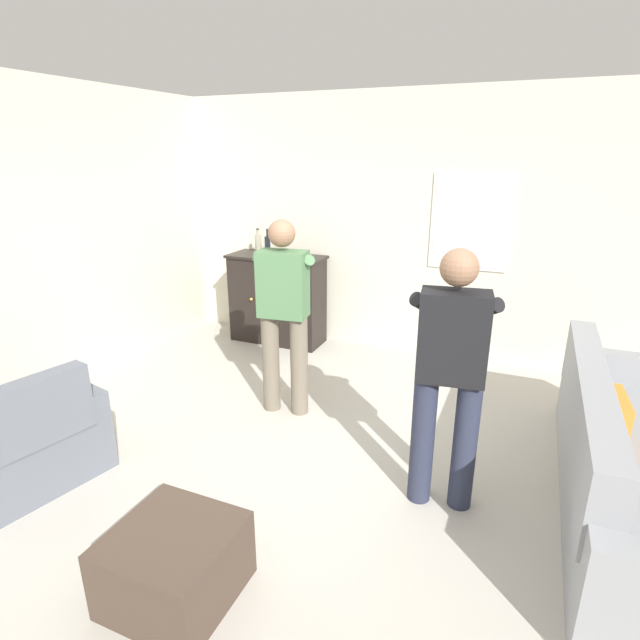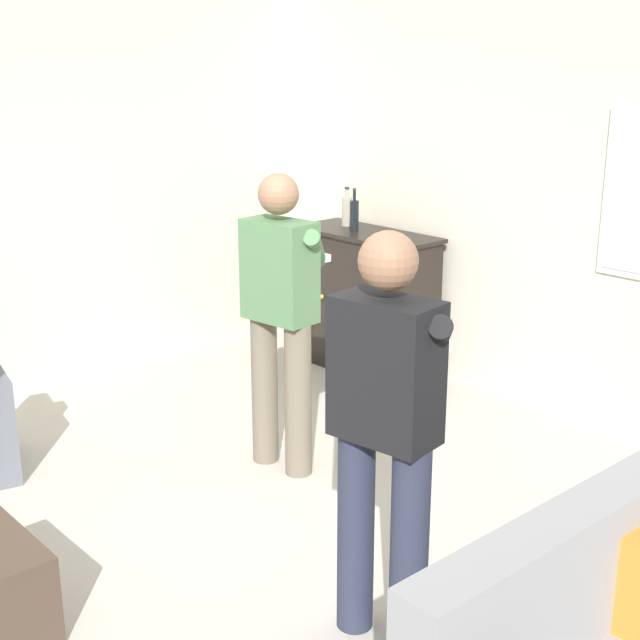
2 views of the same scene
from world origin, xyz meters
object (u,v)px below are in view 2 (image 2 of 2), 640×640
Objects in this scene: bottle_wine_green at (354,215)px; bottle_liquor_amber at (347,210)px; person_standing_right at (386,423)px; sideboard_cabinet at (365,301)px; person_standing_left at (281,309)px.

bottle_wine_green is 0.20m from bottle_liquor_amber.
sideboard_cabinet is at bearing 136.88° from person_standing_right.
person_standing_left is (1.13, -1.55, -0.22)m from bottle_liquor_amber.
bottle_wine_green is 0.18× the size of person_standing_right.
person_standing_left is at bearing 154.79° from person_standing_right.
person_standing_left is at bearing -60.01° from sideboard_cabinet.
bottle_liquor_amber is 0.17× the size of person_standing_right.
person_standing_right is (2.61, -2.25, -0.22)m from bottle_liquor_amber.
bottle_liquor_amber is at bearing 152.11° from bottle_wine_green.
bottle_wine_green is (-0.09, -0.04, 0.64)m from sideboard_cabinet.
sideboard_cabinet is at bearing 22.98° from bottle_wine_green.
sideboard_cabinet is at bearing -12.06° from bottle_liquor_amber.
bottle_wine_green reaches higher than bottle_liquor_amber.
bottle_liquor_amber is 3.45m from person_standing_right.
person_standing_left reaches higher than sideboard_cabinet.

